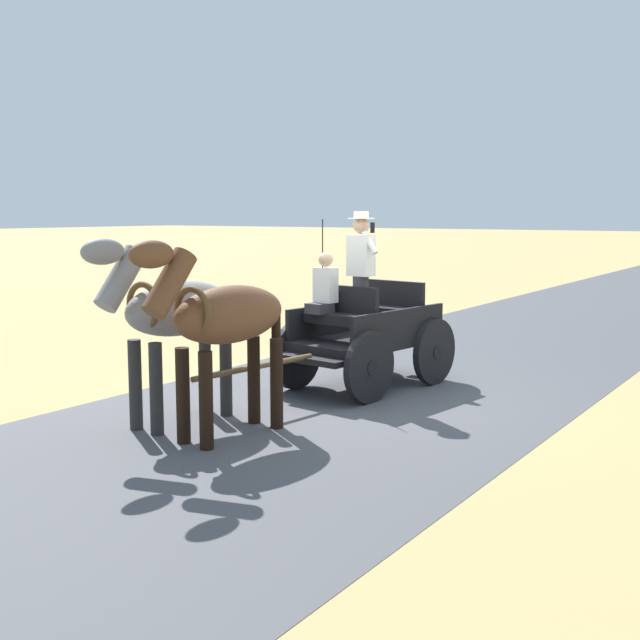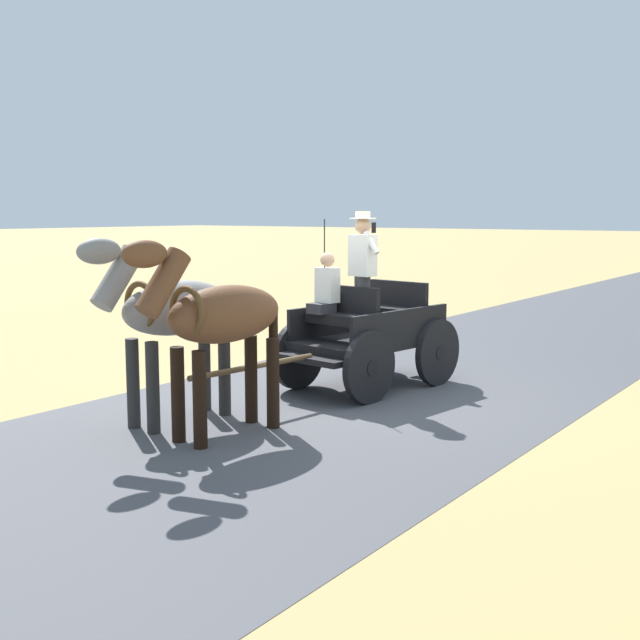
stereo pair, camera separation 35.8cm
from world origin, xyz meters
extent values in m
plane|color=tan|center=(0.00, 0.00, 0.00)|extent=(200.00, 200.00, 0.00)
cube|color=#4C4C51|center=(0.00, 0.00, 0.00)|extent=(5.56, 160.00, 0.01)
cube|color=black|center=(0.25, -0.56, 0.66)|extent=(1.48, 2.34, 0.12)
cube|color=black|center=(-0.32, -0.49, 0.94)|extent=(0.34, 2.08, 0.44)
cube|color=black|center=(0.81, -0.64, 0.94)|extent=(0.34, 2.08, 0.44)
cube|color=black|center=(0.41, 0.64, 0.56)|extent=(1.10, 0.38, 0.08)
cube|color=black|center=(0.09, -1.75, 0.48)|extent=(0.74, 0.29, 0.06)
cube|color=black|center=(0.33, 0.04, 1.04)|extent=(1.06, 0.49, 0.14)
cube|color=black|center=(0.30, -0.14, 1.26)|extent=(1.02, 0.22, 0.44)
cube|color=black|center=(0.18, -1.05, 1.04)|extent=(1.06, 0.49, 0.14)
cube|color=black|center=(0.16, -1.23, 1.26)|extent=(1.02, 0.22, 0.44)
cylinder|color=black|center=(-0.29, 0.29, 0.48)|extent=(0.23, 0.96, 0.96)
cylinder|color=black|center=(-0.29, 0.29, 0.48)|extent=(0.15, 0.23, 0.21)
cylinder|color=black|center=(0.99, 0.11, 0.48)|extent=(0.23, 0.96, 0.96)
cylinder|color=black|center=(0.99, 0.11, 0.48)|extent=(0.15, 0.23, 0.21)
cylinder|color=black|center=(-0.50, -1.24, 0.48)|extent=(0.23, 0.96, 0.96)
cylinder|color=black|center=(-0.50, -1.24, 0.48)|extent=(0.15, 0.23, 0.21)
cylinder|color=black|center=(0.79, -1.41, 0.48)|extent=(0.23, 0.96, 0.96)
cylinder|color=black|center=(0.79, -1.41, 0.48)|extent=(0.15, 0.23, 0.21)
cylinder|color=brown|center=(0.54, 1.62, 0.61)|extent=(0.34, 1.99, 0.07)
cylinder|color=black|center=(0.63, 0.00, 1.74)|extent=(0.02, 0.02, 1.30)
cylinder|color=#2D2D33|center=(0.14, -0.22, 1.17)|extent=(0.22, 0.22, 0.90)
cube|color=silver|center=(0.14, -0.22, 1.90)|extent=(0.37, 0.26, 0.56)
sphere|color=tan|center=(0.14, -0.22, 2.30)|extent=(0.22, 0.22, 0.22)
cylinder|color=beige|center=(0.14, -0.22, 2.40)|extent=(0.36, 0.36, 0.01)
cylinder|color=beige|center=(0.14, -0.22, 2.45)|extent=(0.20, 0.20, 0.10)
cylinder|color=silver|center=(-0.03, -0.15, 2.08)|extent=(0.27, 0.11, 0.32)
cube|color=black|center=(-0.09, -0.13, 2.28)|extent=(0.03, 0.07, 0.14)
cube|color=#2D2D33|center=(0.59, 0.12, 1.18)|extent=(0.32, 0.35, 0.14)
cube|color=silver|center=(0.58, 0.00, 1.49)|extent=(0.32, 0.24, 0.48)
sphere|color=tan|center=(0.58, 0.00, 1.84)|extent=(0.20, 0.20, 0.20)
ellipsoid|color=brown|center=(0.22, 2.47, 1.37)|extent=(0.72, 1.61, 0.64)
cylinder|color=black|center=(0.10, 3.03, 0.53)|extent=(0.15, 0.15, 1.05)
cylinder|color=black|center=(0.46, 2.99, 0.53)|extent=(0.15, 0.15, 1.05)
cylinder|color=black|center=(-0.02, 1.94, 0.53)|extent=(0.15, 0.15, 1.05)
cylinder|color=black|center=(0.35, 1.90, 0.53)|extent=(0.15, 0.15, 1.05)
cylinder|color=brown|center=(0.31, 3.30, 1.77)|extent=(0.33, 0.67, 0.73)
ellipsoid|color=brown|center=(0.34, 3.52, 2.07)|extent=(0.28, 0.56, 0.28)
cube|color=black|center=(0.31, 3.28, 1.81)|extent=(0.11, 0.51, 0.56)
cylinder|color=black|center=(0.14, 1.73, 1.07)|extent=(0.11, 0.11, 0.70)
torus|color=brown|center=(0.28, 3.01, 1.45)|extent=(0.55, 0.13, 0.55)
ellipsoid|color=gray|center=(1.07, 2.35, 1.37)|extent=(0.69, 1.60, 0.64)
cylinder|color=#272726|center=(0.94, 2.91, 0.53)|extent=(0.15, 0.15, 1.05)
cylinder|color=#272726|center=(1.30, 2.88, 0.53)|extent=(0.15, 0.15, 1.05)
cylinder|color=#272726|center=(0.84, 1.82, 0.53)|extent=(0.15, 0.15, 1.05)
cylinder|color=#272726|center=(1.20, 1.79, 0.53)|extent=(0.15, 0.15, 1.05)
cylinder|color=gray|center=(1.14, 3.19, 1.77)|extent=(0.32, 0.67, 0.73)
ellipsoid|color=gray|center=(1.16, 3.41, 2.07)|extent=(0.27, 0.56, 0.28)
cube|color=#272726|center=(1.14, 3.17, 1.81)|extent=(0.10, 0.51, 0.56)
cylinder|color=#272726|center=(1.01, 1.61, 1.07)|extent=(0.11, 0.11, 0.70)
torus|color=brown|center=(1.12, 2.90, 1.45)|extent=(0.55, 0.12, 0.55)
camera|label=1|loc=(-5.43, 9.23, 2.49)|focal=45.13mm
camera|label=2|loc=(-5.73, 9.03, 2.49)|focal=45.13mm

